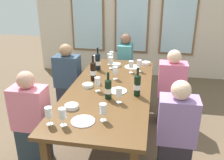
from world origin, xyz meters
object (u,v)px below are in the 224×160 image
object	(u,v)px
tasting_bowl_2	(116,65)
wine_glass_10	(131,65)
wine_bottle_1	(108,89)
white_plate_1	(132,67)
tasting_bowl_3	(72,106)
wine_glass_11	(139,63)
wine_bottle_3	(137,85)
seated_person_1	(176,134)
wine_glass_2	(119,93)
seated_person_3	(171,90)
wine_glass_5	(95,59)
seated_person_2	(68,81)
tasting_bowl_1	(146,63)
wine_glass_9	(111,61)
wine_glass_0	(49,113)
wine_glass_6	(115,70)
wine_bottle_0	(98,61)
wine_glass_3	(62,114)
tasting_bowl_0	(88,85)
seated_person_4	(125,66)
wine_glass_4	(111,55)
white_plate_2	(83,121)
dining_table	(110,93)
seated_person_0	(31,121)
white_plate_0	(118,91)
wine_glass_7	(109,57)
wine_bottle_2	(93,71)
wine_glass_8	(97,82)
wine_glass_1	(103,109)

from	to	relation	value
tasting_bowl_2	wine_glass_10	size ratio (longest dim) A/B	0.84
wine_bottle_1	white_plate_1	bearing A→B (deg)	81.91
tasting_bowl_3	wine_glass_11	xyz separation A→B (m)	(0.60, 1.24, 0.10)
wine_glass_10	wine_glass_11	xyz separation A→B (m)	(0.11, 0.07, 0.00)
wine_bottle_3	wine_glass_11	size ratio (longest dim) A/B	1.93
tasting_bowl_3	wine_glass_11	world-z (taller)	wine_glass_11
seated_person_1	wine_glass_2	bearing A→B (deg)	163.50
seated_person_3	wine_glass_5	bearing A→B (deg)	169.30
tasting_bowl_2	seated_person_2	xyz separation A→B (m)	(-0.71, -0.22, -0.23)
tasting_bowl_1	wine_glass_9	world-z (taller)	wine_glass_9
seated_person_1	wine_glass_0	bearing A→B (deg)	-162.86
wine_glass_6	wine_glass_5	bearing A→B (deg)	129.05
wine_bottle_0	wine_bottle_1	world-z (taller)	wine_bottle_0
wine_glass_6	white_plate_1	bearing A→B (deg)	71.30
wine_glass_3	wine_glass_10	size ratio (longest dim) A/B	1.00
tasting_bowl_0	seated_person_1	world-z (taller)	seated_person_1
tasting_bowl_3	wine_bottle_3	bearing A→B (deg)	33.81
wine_glass_9	seated_person_4	size ratio (longest dim) A/B	0.16
tasting_bowl_1	white_plate_1	bearing A→B (deg)	-138.87
wine_glass_4	white_plate_2	bearing A→B (deg)	-88.09
wine_glass_11	wine_glass_4	bearing A→B (deg)	141.74
wine_glass_2	tasting_bowl_0	bearing A→B (deg)	142.03
wine_glass_9	wine_glass_5	bearing A→B (deg)	166.92
tasting_bowl_0	wine_glass_10	distance (m)	0.77
white_plate_2	wine_glass_11	bearing A→B (deg)	74.31
wine_glass_10	wine_bottle_0	bearing A→B (deg)	176.36
dining_table	seated_person_2	distance (m)	1.00
tasting_bowl_0	seated_person_0	size ratio (longest dim) A/B	0.12
wine_glass_6	seated_person_3	bearing A→B (deg)	18.61
white_plate_0	wine_glass_7	bearing A→B (deg)	106.31
wine_glass_0	wine_glass_10	bearing A→B (deg)	68.41
white_plate_1	wine_glass_7	size ratio (longest dim) A/B	1.34
wine_bottle_2	wine_glass_0	distance (m)	1.12
wine_glass_8	wine_glass_2	bearing A→B (deg)	-40.39
wine_bottle_1	wine_glass_9	distance (m)	1.02
wine_glass_4	seated_person_0	bearing A→B (deg)	-110.86
wine_glass_3	tasting_bowl_2	bearing A→B (deg)	83.37
wine_bottle_3	seated_person_2	world-z (taller)	seated_person_2
tasting_bowl_3	wine_glass_0	bearing A→B (deg)	-106.94
wine_glass_5	seated_person_0	xyz separation A→B (m)	(-0.41, -1.34, -0.33)
tasting_bowl_0	wine_glass_3	distance (m)	0.89
wine_glass_10	seated_person_1	world-z (taller)	seated_person_1
wine_glass_11	wine_glass_9	bearing A→B (deg)	171.93
tasting_bowl_1	wine_bottle_1	bearing A→B (deg)	-105.58
white_plate_2	wine_glass_11	xyz separation A→B (m)	(0.41, 1.47, 0.12)
wine_glass_1	tasting_bowl_1	bearing A→B (deg)	79.78
wine_glass_1	wine_glass_3	bearing A→B (deg)	-156.45
seated_person_1	seated_person_2	world-z (taller)	same
tasting_bowl_3	wine_glass_6	size ratio (longest dim) A/B	0.81
wine_glass_2	wine_glass_6	xyz separation A→B (m)	(-0.15, 0.67, 0.00)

